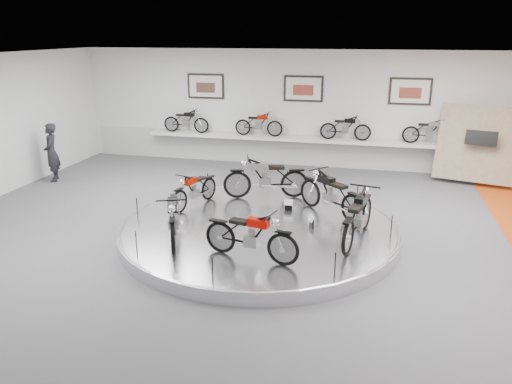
% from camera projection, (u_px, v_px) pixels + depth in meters
% --- Properties ---
extents(floor, '(16.00, 16.00, 0.00)m').
position_uv_depth(floor, '(256.00, 241.00, 11.35)').
color(floor, '#565659').
rests_on(floor, ground).
extents(ceiling, '(16.00, 16.00, 0.00)m').
position_uv_depth(ceiling, '(256.00, 60.00, 10.13)').
color(ceiling, white).
rests_on(ceiling, wall_back).
extents(wall_back, '(16.00, 0.00, 16.00)m').
position_uv_depth(wall_back, '(303.00, 109.00, 17.22)').
color(wall_back, silver).
rests_on(wall_back, floor).
extents(wall_front, '(16.00, 0.00, 16.00)m').
position_uv_depth(wall_front, '(67.00, 345.00, 4.26)').
color(wall_front, silver).
rests_on(wall_front, floor).
extents(dado_band, '(15.68, 0.04, 1.10)m').
position_uv_depth(dado_band, '(302.00, 150.00, 17.65)').
color(dado_band, '#BCBCBA').
rests_on(dado_band, floor).
extents(display_platform, '(6.40, 6.40, 0.30)m').
position_uv_depth(display_platform, '(259.00, 230.00, 11.59)').
color(display_platform, silver).
rests_on(display_platform, floor).
extents(platform_rim, '(6.40, 6.40, 0.10)m').
position_uv_depth(platform_rim, '(259.00, 226.00, 11.55)').
color(platform_rim, '#B2B2BA').
rests_on(platform_rim, display_platform).
extents(shelf, '(11.00, 0.55, 0.10)m').
position_uv_depth(shelf, '(301.00, 139.00, 17.25)').
color(shelf, silver).
rests_on(shelf, wall_back).
extents(poster_left, '(1.35, 0.06, 0.88)m').
position_uv_depth(poster_left, '(206.00, 86.00, 17.74)').
color(poster_left, silver).
rests_on(poster_left, wall_back).
extents(poster_center, '(1.35, 0.06, 0.88)m').
position_uv_depth(poster_center, '(303.00, 89.00, 16.97)').
color(poster_center, silver).
rests_on(poster_center, wall_back).
extents(poster_right, '(1.35, 0.06, 0.88)m').
position_uv_depth(poster_right, '(410.00, 91.00, 16.20)').
color(poster_right, silver).
rests_on(poster_right, wall_back).
extents(display_panel, '(2.56, 1.52, 2.30)m').
position_uv_depth(display_panel, '(478.00, 144.00, 15.38)').
color(display_panel, tan).
rests_on(display_panel, floor).
extents(shelf_bike_a, '(1.22, 0.43, 0.73)m').
position_uv_depth(shelf_bike_a, '(186.00, 122.00, 18.05)').
color(shelf_bike_a, black).
rests_on(shelf_bike_a, shelf).
extents(shelf_bike_b, '(1.22, 0.43, 0.73)m').
position_uv_depth(shelf_bike_b, '(259.00, 126.00, 17.45)').
color(shelf_bike_b, '#961100').
rests_on(shelf_bike_b, shelf).
extents(shelf_bike_c, '(1.22, 0.43, 0.73)m').
position_uv_depth(shelf_bike_c, '(345.00, 129.00, 16.79)').
color(shelf_bike_c, black).
rests_on(shelf_bike_c, shelf).
extents(shelf_bike_d, '(1.22, 0.43, 0.73)m').
position_uv_depth(shelf_bike_d, '(429.00, 133.00, 16.20)').
color(shelf_bike_d, '#AFAFB4').
rests_on(shelf_bike_d, shelf).
extents(bike_a, '(1.81, 1.70, 1.08)m').
position_uv_depth(bike_a, '(331.00, 194.00, 11.99)').
color(bike_a, black).
rests_on(bike_a, display_platform).
extents(bike_b, '(2.03, 1.18, 1.13)m').
position_uv_depth(bike_b, '(266.00, 177.00, 13.22)').
color(bike_b, '#AFAFB4').
rests_on(bike_b, display_platform).
extents(bike_c, '(0.98, 1.64, 0.91)m').
position_uv_depth(bike_c, '(194.00, 189.00, 12.60)').
color(bike_c, '#961100').
rests_on(bike_c, display_platform).
extents(bike_d, '(1.26, 1.91, 1.06)m').
position_uv_depth(bike_d, '(173.00, 216.00, 10.54)').
color(bike_d, black).
rests_on(bike_d, display_platform).
extents(bike_e, '(1.79, 0.95, 1.00)m').
position_uv_depth(bike_e, '(251.00, 235.00, 9.65)').
color(bike_e, '#B00800').
rests_on(bike_e, display_platform).
extents(bike_f, '(1.05, 2.00, 1.12)m').
position_uv_depth(bike_f, '(358.00, 217.00, 10.45)').
color(bike_f, black).
rests_on(bike_f, display_platform).
extents(visitor, '(0.71, 0.80, 1.84)m').
position_uv_depth(visitor, '(52.00, 153.00, 15.70)').
color(visitor, black).
rests_on(visitor, floor).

